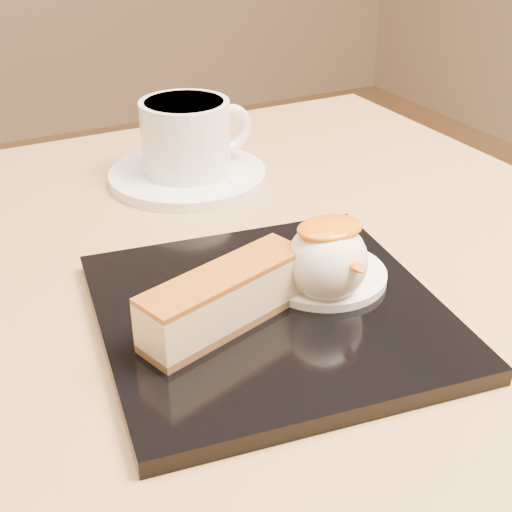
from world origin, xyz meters
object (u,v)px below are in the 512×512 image
dessert_plate (270,314)px  coffee_cup (188,135)px  table (199,498)px  saucer (188,175)px  cheesecake (225,299)px  ice_cream_scoop (327,261)px

dessert_plate → coffee_cup: 0.25m
table → saucer: saucer is taller
dessert_plate → cheesecake: cheesecake is taller
dessert_plate → ice_cream_scoop: (0.04, -0.01, 0.03)m
dessert_plate → ice_cream_scoop: 0.05m
saucer → cheesecake: bearing=-107.2°
coffee_cup → cheesecake: bearing=-110.5°
cheesecake → saucer: (0.08, 0.25, -0.03)m
table → coffee_cup: (0.10, 0.23, 0.20)m
coffee_cup → ice_cream_scoop: bearing=-94.0°
cheesecake → ice_cream_scoop: ice_cream_scoop is taller
cheesecake → ice_cream_scoop: (0.07, 0.00, 0.01)m
dessert_plate → cheesecake: bearing=-171.9°
ice_cream_scoop → dessert_plate: bearing=172.9°
table → coffee_cup: size_ratio=7.16×
table → cheesecake: size_ratio=6.58×
saucer → coffee_cup: coffee_cup is taller
dessert_plate → coffee_cup: coffee_cup is taller
cheesecake → ice_cream_scoop: bearing=-17.2°
saucer → ice_cream_scoop: bearing=-90.7°
table → cheesecake: cheesecake is taller
ice_cream_scoop → coffee_cup: (0.01, 0.25, 0.01)m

